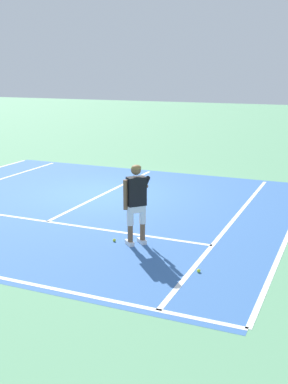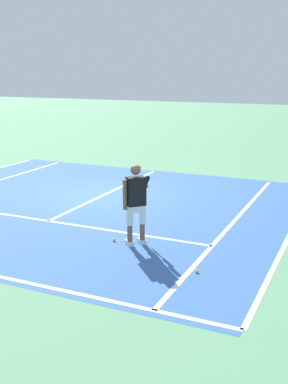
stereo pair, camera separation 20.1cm
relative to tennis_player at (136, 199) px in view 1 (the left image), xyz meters
name	(u,v)px [view 1 (the left image)]	position (x,y,z in m)	size (l,w,h in m)	color
ground_plane	(103,194)	(-2.62, 3.44, -0.99)	(80.00, 80.00, 0.00)	#609E70
court_inner_surface	(82,204)	(-2.62, 2.22, -0.99)	(10.98, 9.85, 0.00)	#3866A8
line_service	(47,222)	(-2.62, 0.55, -0.99)	(8.23, 0.10, 0.01)	white
line_centre_service	(108,192)	(-2.62, 3.75, -0.99)	(0.10, 6.40, 0.01)	white
line_singles_right	(231,223)	(1.50, 2.22, -0.99)	(0.10, 9.45, 0.01)	white
tennis_player	(136,199)	(0.00, 0.00, 0.00)	(0.77, 1.15, 1.71)	white
tennis_ball_near_feet	(199,271)	(1.64, -0.88, -0.96)	(0.07, 0.07, 0.07)	#CCE02D
tennis_ball_by_baseline	(114,240)	(-0.50, -0.05, -0.96)	(0.07, 0.07, 0.07)	#CCE02D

